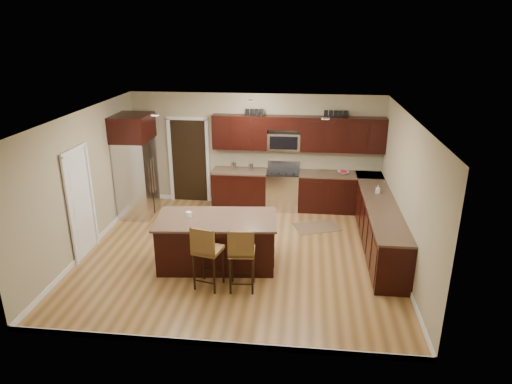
# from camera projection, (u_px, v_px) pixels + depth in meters

# --- Properties ---
(floor) EXTENTS (6.00, 6.00, 0.00)m
(floor) POSITION_uv_depth(u_px,v_px,m) (240.00, 254.00, 8.87)
(floor) COLOR #A27540
(floor) RESTS_ON ground
(ceiling) EXTENTS (6.00, 6.00, 0.00)m
(ceiling) POSITION_uv_depth(u_px,v_px,m) (238.00, 116.00, 7.94)
(ceiling) COLOR silver
(ceiling) RESTS_ON wall_back
(wall_back) EXTENTS (6.00, 0.00, 6.00)m
(wall_back) POSITION_uv_depth(u_px,v_px,m) (256.00, 150.00, 10.97)
(wall_back) COLOR tan
(wall_back) RESTS_ON floor
(wall_left) EXTENTS (0.00, 5.50, 5.50)m
(wall_left) POSITION_uv_depth(u_px,v_px,m) (84.00, 183.00, 8.71)
(wall_left) COLOR tan
(wall_left) RESTS_ON floor
(wall_right) EXTENTS (0.00, 5.50, 5.50)m
(wall_right) POSITION_uv_depth(u_px,v_px,m) (406.00, 195.00, 8.10)
(wall_right) COLOR tan
(wall_right) RESTS_ON floor
(base_cabinets) EXTENTS (4.02, 3.96, 0.92)m
(base_cabinets) POSITION_uv_depth(u_px,v_px,m) (336.00, 208.00, 9.86)
(base_cabinets) COLOR black
(base_cabinets) RESTS_ON floor
(upper_cabinets) EXTENTS (4.00, 0.33, 0.80)m
(upper_cabinets) POSITION_uv_depth(u_px,v_px,m) (300.00, 133.00, 10.54)
(upper_cabinets) COLOR black
(upper_cabinets) RESTS_ON wall_back
(range) EXTENTS (0.76, 0.64, 1.11)m
(range) POSITION_uv_depth(u_px,v_px,m) (283.00, 190.00, 10.92)
(range) COLOR silver
(range) RESTS_ON floor
(microwave) EXTENTS (0.76, 0.31, 0.40)m
(microwave) POSITION_uv_depth(u_px,v_px,m) (284.00, 141.00, 10.67)
(microwave) COLOR silver
(microwave) RESTS_ON upper_cabinets
(doorway) EXTENTS (0.85, 0.03, 2.06)m
(doorway) POSITION_uv_depth(u_px,v_px,m) (189.00, 161.00, 11.24)
(doorway) COLOR black
(doorway) RESTS_ON floor
(pantry_door) EXTENTS (0.03, 0.80, 2.04)m
(pantry_door) POSITION_uv_depth(u_px,v_px,m) (80.00, 204.00, 8.55)
(pantry_door) COLOR white
(pantry_door) RESTS_ON floor
(letter_decor) EXTENTS (2.20, 0.03, 0.15)m
(letter_decor) POSITION_uv_depth(u_px,v_px,m) (294.00, 113.00, 10.40)
(letter_decor) COLOR black
(letter_decor) RESTS_ON upper_cabinets
(island) EXTENTS (2.26, 1.34, 0.92)m
(island) POSITION_uv_depth(u_px,v_px,m) (217.00, 243.00, 8.36)
(island) COLOR black
(island) RESTS_ON floor
(stool_mid) EXTENTS (0.51, 0.51, 1.14)m
(stool_mid) POSITION_uv_depth(u_px,v_px,m) (206.00, 250.00, 7.47)
(stool_mid) COLOR brown
(stool_mid) RESTS_ON floor
(stool_right) EXTENTS (0.46, 0.46, 1.14)m
(stool_right) POSITION_uv_depth(u_px,v_px,m) (242.00, 252.00, 7.41)
(stool_right) COLOR brown
(stool_right) RESTS_ON floor
(refrigerator) EXTENTS (0.79, 0.95, 2.35)m
(refrigerator) POSITION_uv_depth(u_px,v_px,m) (135.00, 165.00, 10.29)
(refrigerator) COLOR silver
(refrigerator) RESTS_ON floor
(floor_mat) EXTENTS (1.10, 0.92, 0.01)m
(floor_mat) POSITION_uv_depth(u_px,v_px,m) (317.00, 227.00, 10.03)
(floor_mat) COLOR brown
(floor_mat) RESTS_ON floor
(fruit_bowl) EXTENTS (0.29, 0.29, 0.06)m
(fruit_bowl) POSITION_uv_depth(u_px,v_px,m) (343.00, 173.00, 10.61)
(fruit_bowl) COLOR silver
(fruit_bowl) RESTS_ON base_cabinets
(soap_bottle) EXTENTS (0.08, 0.08, 0.17)m
(soap_bottle) POSITION_uv_depth(u_px,v_px,m) (378.00, 189.00, 9.37)
(soap_bottle) COLOR #B2B2B2
(soap_bottle) RESTS_ON base_cabinets
(canister_tall) EXTENTS (0.12, 0.12, 0.19)m
(canister_tall) POSITION_uv_depth(u_px,v_px,m) (234.00, 166.00, 10.86)
(canister_tall) COLOR silver
(canister_tall) RESTS_ON base_cabinets
(canister_short) EXTENTS (0.11, 0.11, 0.18)m
(canister_short) POSITION_uv_depth(u_px,v_px,m) (251.00, 167.00, 10.82)
(canister_short) COLOR silver
(canister_short) RESTS_ON base_cabinets
(island_jar) EXTENTS (0.10, 0.10, 0.10)m
(island_jar) POSITION_uv_depth(u_px,v_px,m) (189.00, 215.00, 8.22)
(island_jar) COLOR white
(island_jar) RESTS_ON island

